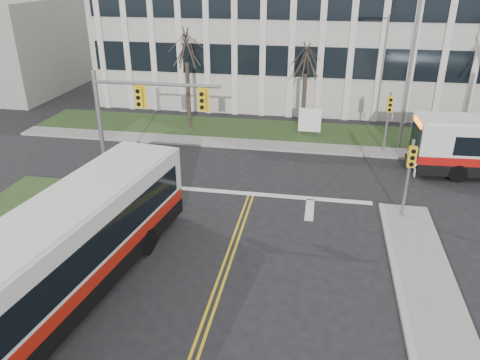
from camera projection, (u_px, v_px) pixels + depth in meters
The scene contains 12 objects.
ground at pixel (216, 296), 16.50m from camera, with size 120.00×120.00×0.00m, color black.
sidewalk_cross at pixel (347, 150), 29.27m from camera, with size 44.00×1.60×0.14m, color #9E9B93.
building_lawn at pixel (346, 136), 31.78m from camera, with size 44.00×5.00×0.12m, color #2B471E.
office_building at pixel (349, 24), 40.03m from camera, with size 40.00×16.00×12.00m, color #B8B2AA.
mast_arm_signal at pixel (131, 113), 22.03m from camera, with size 6.11×0.38×6.20m.
signal_pole_near at pixel (410, 169), 20.48m from camera, with size 0.34×0.39×3.80m.
signal_pole_far at pixel (388, 114), 28.08m from camera, with size 0.34×0.39×3.80m.
streetlight at pixel (408, 66), 27.54m from camera, with size 2.15×0.25×9.20m.
directory_sign at pixel (310, 120), 31.27m from camera, with size 1.50×0.12×2.00m.
tree_left at pixel (186, 49), 31.26m from camera, with size 1.80×1.80×7.70m.
tree_mid at pixel (306, 62), 30.42m from camera, with size 1.80×1.80×6.82m.
bus_main at pixel (65, 255), 15.81m from camera, with size 2.77×12.81×3.42m, color silver, non-canonical shape.
Camera 1 is at (3.18, -12.93, 10.61)m, focal length 35.00 mm.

